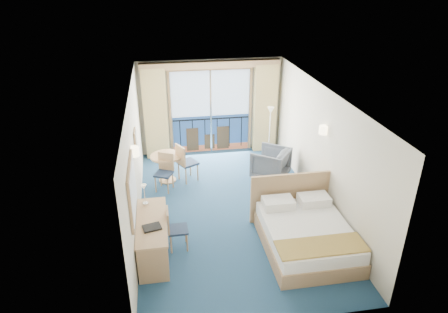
% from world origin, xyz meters
% --- Properties ---
extents(floor, '(6.50, 6.50, 0.00)m').
position_xyz_m(floor, '(0.00, 0.00, 0.00)').
color(floor, navy).
rests_on(floor, ground).
extents(room_walls, '(4.04, 6.54, 2.72)m').
position_xyz_m(room_walls, '(0.00, 0.00, 1.78)').
color(room_walls, beige).
rests_on(room_walls, ground).
extents(balcony_door, '(2.36, 0.03, 2.52)m').
position_xyz_m(balcony_door, '(-0.01, 3.22, 1.14)').
color(balcony_door, navy).
rests_on(balcony_door, room_walls).
extents(curtain_left, '(0.65, 0.22, 2.55)m').
position_xyz_m(curtain_left, '(-1.55, 3.07, 1.28)').
color(curtain_left, '#D4C375').
rests_on(curtain_left, room_walls).
extents(curtain_right, '(0.65, 0.22, 2.55)m').
position_xyz_m(curtain_right, '(1.55, 3.07, 1.28)').
color(curtain_right, '#D4C375').
rests_on(curtain_right, room_walls).
extents(pelmet, '(3.80, 0.25, 0.18)m').
position_xyz_m(pelmet, '(0.00, 3.10, 2.58)').
color(pelmet, tan).
rests_on(pelmet, room_walls).
extents(mirror, '(0.05, 1.25, 0.95)m').
position_xyz_m(mirror, '(-1.97, -1.50, 1.55)').
color(mirror, tan).
rests_on(mirror, room_walls).
extents(wall_print, '(0.04, 0.42, 0.52)m').
position_xyz_m(wall_print, '(-1.97, 0.45, 1.60)').
color(wall_print, tan).
rests_on(wall_print, room_walls).
extents(sconce_left, '(0.18, 0.18, 0.18)m').
position_xyz_m(sconce_left, '(-1.94, -0.60, 1.85)').
color(sconce_left, '#FFEAB2').
rests_on(sconce_left, room_walls).
extents(sconce_right, '(0.18, 0.18, 0.18)m').
position_xyz_m(sconce_right, '(1.94, -0.15, 1.85)').
color(sconce_right, '#FFEAB2').
rests_on(sconce_right, room_walls).
extents(bed, '(1.74, 2.07, 1.10)m').
position_xyz_m(bed, '(1.18, -1.54, 0.31)').
color(bed, tan).
rests_on(bed, ground).
extents(nightstand, '(0.41, 0.39, 0.54)m').
position_xyz_m(nightstand, '(1.77, -0.02, 0.27)').
color(nightstand, '#A57A57').
rests_on(nightstand, ground).
extents(phone, '(0.23, 0.20, 0.09)m').
position_xyz_m(phone, '(1.79, -0.05, 0.58)').
color(phone, white).
rests_on(phone, nightstand).
extents(armchair, '(1.19, 1.18, 0.78)m').
position_xyz_m(armchair, '(1.28, 1.34, 0.39)').
color(armchair, '#464B55').
rests_on(armchair, ground).
extents(floor_lamp, '(0.20, 0.20, 1.46)m').
position_xyz_m(floor_lamp, '(1.59, 2.61, 1.11)').
color(floor_lamp, silver).
rests_on(floor_lamp, ground).
extents(desk, '(0.55, 1.61, 0.76)m').
position_xyz_m(desk, '(-1.71, -1.73, 0.42)').
color(desk, tan).
rests_on(desk, ground).
extents(desk_chair, '(0.39, 0.38, 0.87)m').
position_xyz_m(desk_chair, '(-1.31, -1.18, 0.49)').
color(desk_chair, '#1D2B44').
rests_on(desk_chair, ground).
extents(folder, '(0.36, 0.30, 0.03)m').
position_xyz_m(folder, '(-1.70, -1.53, 0.77)').
color(folder, black).
rests_on(folder, desk).
extents(desk_lamp, '(0.11, 0.11, 0.42)m').
position_xyz_m(desk_lamp, '(-1.82, -0.72, 1.07)').
color(desk_lamp, silver).
rests_on(desk_lamp, desk).
extents(round_table, '(0.78, 0.78, 0.71)m').
position_xyz_m(round_table, '(-1.36, 1.58, 0.53)').
color(round_table, tan).
rests_on(round_table, ground).
extents(table_chair_a, '(0.59, 0.58, 1.00)m').
position_xyz_m(table_chair_a, '(-0.90, 1.49, 0.57)').
color(table_chair_a, '#1D2B44').
rests_on(table_chair_a, ground).
extents(table_chair_b, '(0.52, 0.53, 0.92)m').
position_xyz_m(table_chair_b, '(-1.41, 1.19, 0.52)').
color(table_chair_b, '#1D2B44').
rests_on(table_chair_b, ground).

